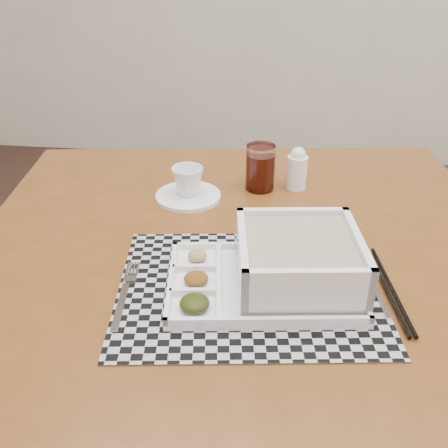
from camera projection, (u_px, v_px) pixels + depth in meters
The scene contains 10 objects.
dining_table at pixel (246, 288), 0.99m from camera, with size 1.21×1.21×0.81m.
placemat at pixel (248, 288), 0.85m from camera, with size 0.44×0.35×0.00m, color #A1A0A8.
serving_tray at pixel (289, 266), 0.84m from camera, with size 0.35×0.26×0.10m.
fork at pixel (126, 292), 0.84m from camera, with size 0.04×0.19×0.00m.
spoon at pixel (366, 268), 0.90m from camera, with size 0.04×0.18×0.01m.
chopsticks at pixel (389, 288), 0.84m from camera, with size 0.05×0.24×0.01m.
saucer at pixel (188, 196), 1.15m from camera, with size 0.15×0.15×0.01m, color white.
cup at pixel (188, 181), 1.13m from camera, with size 0.07×0.07×0.07m, color white.
juice_glass at pixel (260, 169), 1.17m from camera, with size 0.07×0.07×0.11m.
creamer_bottle at pixel (297, 169), 1.17m from camera, with size 0.05×0.05×0.10m.
Camera 1 is at (-0.12, -0.76, 1.33)m, focal length 40.00 mm.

